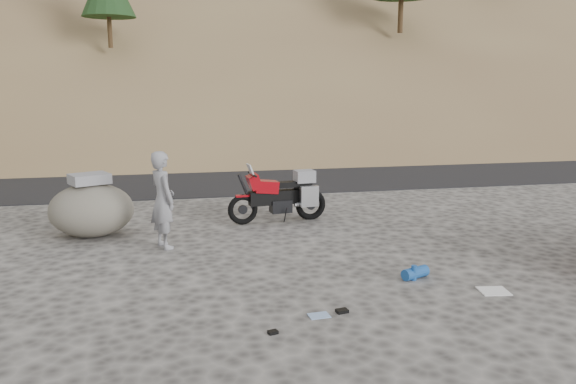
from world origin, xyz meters
name	(u,v)px	position (x,y,z in m)	size (l,w,h in m)	color
ground	(292,261)	(0.00, 0.00, 0.00)	(140.00, 140.00, 0.00)	#3E3B39
road	(233,175)	(0.00, 9.00, 0.00)	(120.00, 7.00, 0.05)	black
motorcycle	(282,196)	(0.36, 2.69, 0.55)	(2.16, 0.76, 1.29)	black
man	(165,247)	(-2.08, 1.25, 0.00)	(0.63, 0.42, 1.74)	gray
boulder	(92,209)	(-3.43, 2.29, 0.53)	(1.85, 1.68, 1.21)	#5B584E
gear_white_cloth	(494,291)	(2.50, -1.93, 0.01)	(0.40, 0.35, 0.01)	white
gear_blue_mat	(415,273)	(1.64, -1.19, 0.09)	(0.18, 0.18, 0.44)	#184992
gear_bottle	(414,273)	(1.58, -1.26, 0.11)	(0.08, 0.08, 0.23)	#184992
gear_glove_a	(342,311)	(0.18, -2.20, 0.02)	(0.15, 0.11, 0.04)	black
gear_glove_b	(273,332)	(-0.80, -2.63, 0.02)	(0.11, 0.08, 0.04)	black
gear_blue_cloth	(319,316)	(-0.14, -2.25, 0.01)	(0.26, 0.19, 0.01)	#86A3CF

